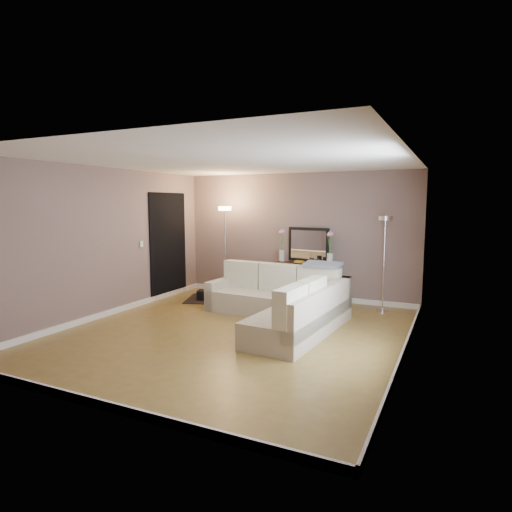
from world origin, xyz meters
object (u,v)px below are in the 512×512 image
at_px(sectional_sofa, 283,303).
at_px(console_table, 301,280).
at_px(floor_lamp_unlit, 385,245).
at_px(floor_lamp_lit, 225,233).

bearing_deg(sectional_sofa, console_table, 99.03).
relative_size(sectional_sofa, floor_lamp_unlit, 1.48).
bearing_deg(console_table, sectional_sofa, -80.97).
height_order(floor_lamp_lit, floor_lamp_unlit, floor_lamp_lit).
distance_m(sectional_sofa, floor_lamp_unlit, 2.21).
bearing_deg(sectional_sofa, floor_lamp_lit, 143.91).
height_order(sectional_sofa, floor_lamp_lit, floor_lamp_lit).
height_order(console_table, floor_lamp_unlit, floor_lamp_unlit).
height_order(console_table, floor_lamp_lit, floor_lamp_lit).
distance_m(sectional_sofa, console_table, 1.65).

